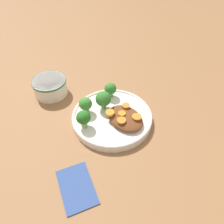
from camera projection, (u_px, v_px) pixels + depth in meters
name	position (u px, v px, depth m)	size (l,w,h in m)	color
ground_plane	(112.00, 120.00, 0.68)	(4.00, 4.00, 0.00)	#8C603D
plate	(112.00, 117.00, 0.67)	(0.24, 0.24, 0.03)	white
dip_bowl	(50.00, 86.00, 0.75)	(0.12, 0.12, 0.06)	white
stew_mound	(125.00, 118.00, 0.64)	(0.12, 0.09, 0.02)	brown
broccoli_floret_0	(104.00, 99.00, 0.66)	(0.05, 0.05, 0.06)	#7FA85B
broccoli_floret_1	(85.00, 104.00, 0.65)	(0.04, 0.04, 0.05)	#759E51
broccoli_floret_2	(110.00, 89.00, 0.70)	(0.04, 0.04, 0.05)	#759E51
broccoli_floret_3	(83.00, 118.00, 0.61)	(0.04, 0.04, 0.06)	#7FA85B
carrot_slice_0	(122.00, 120.00, 0.61)	(0.03, 0.03, 0.00)	orange
carrot_slice_1	(110.00, 113.00, 0.63)	(0.03, 0.03, 0.01)	orange
carrot_slice_2	(137.00, 117.00, 0.62)	(0.03, 0.03, 0.00)	orange
carrot_slice_3	(126.00, 106.00, 0.66)	(0.02, 0.02, 0.01)	orange
carrot_slice_4	(122.00, 113.00, 0.63)	(0.02, 0.02, 0.00)	orange
napkin	(77.00, 187.00, 0.52)	(0.13, 0.11, 0.01)	#334C8C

